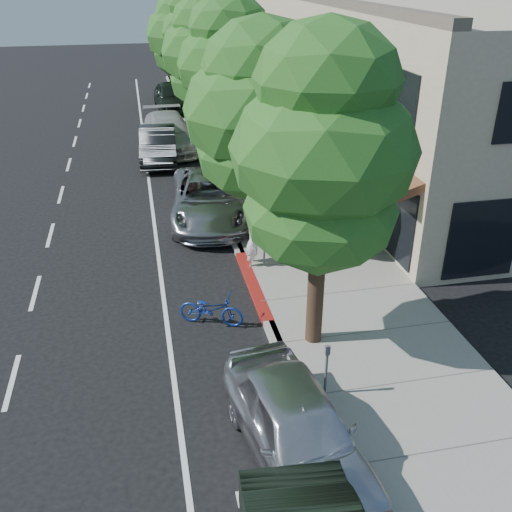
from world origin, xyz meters
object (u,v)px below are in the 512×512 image
object	(u,v)px
street_tree_0	(323,155)
cyclist	(253,242)
silver_suv	(209,198)
dark_sedan	(158,145)
street_tree_2	(229,68)
street_tree_5	(186,36)
white_pickup	(168,132)
near_car_a	(297,428)
street_tree_1	(262,114)
dark_suv_far	(172,97)
street_tree_3	(209,54)
bicycle	(211,309)
pedestrian	(294,181)
street_tree_4	(195,34)

from	to	relation	value
street_tree_0	cyclist	xyz separation A→B (m)	(-0.65, 4.23, -3.95)
silver_suv	dark_sedan	bearing A→B (deg)	107.18
street_tree_2	street_tree_5	bearing A→B (deg)	90.00
white_pickup	near_car_a	bearing A→B (deg)	-89.74
street_tree_1	dark_suv_far	distance (m)	20.33
street_tree_1	dark_suv_far	bearing A→B (deg)	94.01
street_tree_2	near_car_a	world-z (taller)	street_tree_2
silver_suv	near_car_a	world-z (taller)	silver_suv
street_tree_3	cyclist	xyz separation A→B (m)	(-0.65, -13.77, -3.60)
street_tree_5	bicycle	world-z (taller)	street_tree_5
street_tree_2	pedestrian	distance (m)	5.22
white_pickup	near_car_a	size ratio (longest dim) A/B	1.27
near_car_a	pedestrian	world-z (taller)	pedestrian
street_tree_2	silver_suv	distance (m)	5.62
white_pickup	near_car_a	world-z (taller)	white_pickup
street_tree_3	bicycle	size ratio (longest dim) A/B	4.29
street_tree_4	dark_sedan	world-z (taller)	street_tree_4
white_pickup	street_tree_4	bearing A→B (deg)	68.09
silver_suv	near_car_a	bearing A→B (deg)	-83.52
bicycle	pedestrian	bearing A→B (deg)	-5.51
pedestrian	dark_suv_far	bearing A→B (deg)	-79.71
dark_sedan	white_pickup	size ratio (longest dim) A/B	0.82
pedestrian	near_car_a	bearing A→B (deg)	74.21
street_tree_2	pedestrian	world-z (taller)	street_tree_2
bicycle	near_car_a	bearing A→B (deg)	-145.24
street_tree_2	street_tree_5	size ratio (longest dim) A/B	1.08
bicycle	dark_sedan	bearing A→B (deg)	26.04
silver_suv	pedestrian	world-z (taller)	pedestrian
bicycle	white_pickup	distance (m)	16.24
cyclist	bicycle	size ratio (longest dim) A/B	1.04
street_tree_4	cyclist	size ratio (longest dim) A/B	4.23
pedestrian	street_tree_2	bearing A→B (deg)	-57.91
bicycle	street_tree_2	bearing A→B (deg)	11.40
street_tree_4	near_car_a	bearing A→B (deg)	-92.91
bicycle	dark_sedan	xyz separation A→B (m)	(-0.55, 14.35, 0.33)
street_tree_0	dark_suv_far	distance (m)	26.32
street_tree_1	street_tree_2	size ratio (longest dim) A/B	0.95
dark_sedan	street_tree_1	bearing A→B (deg)	-70.82
street_tree_2	near_car_a	xyz separation A→B (m)	(-1.40, -15.50, -3.99)
street_tree_3	near_car_a	size ratio (longest dim) A/B	1.61
street_tree_0	silver_suv	bearing A→B (deg)	99.92
street_tree_0	bicycle	size ratio (longest dim) A/B	4.43
street_tree_3	street_tree_1	bearing A→B (deg)	-90.00
street_tree_4	bicycle	distance (m)	23.14
street_tree_2	street_tree_1	bearing A→B (deg)	-90.00
street_tree_1	silver_suv	distance (m)	4.44
white_pickup	pedestrian	bearing A→B (deg)	-66.03
white_pickup	bicycle	bearing A→B (deg)	-92.34
cyclist	silver_suv	world-z (taller)	cyclist
street_tree_5	pedestrian	world-z (taller)	street_tree_5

